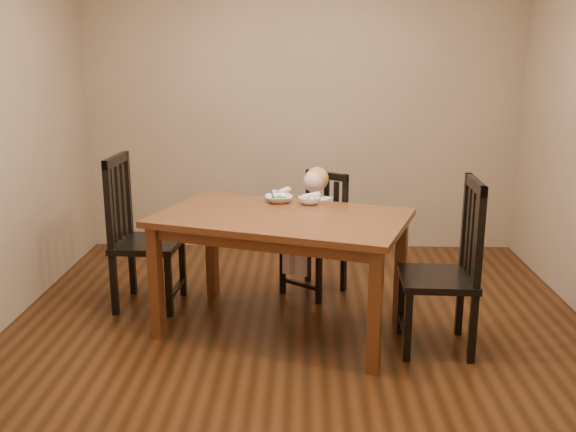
{
  "coord_description": "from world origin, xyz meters",
  "views": [
    {
      "loc": [
        0.03,
        -3.95,
        1.83
      ],
      "look_at": [
        -0.08,
        0.25,
        0.75
      ],
      "focal_mm": 40.0,
      "sensor_mm": 36.0,
      "label": 1
    }
  ],
  "objects_px": {
    "chair_left": "(140,235)",
    "bowl_veg": "(310,201)",
    "bowl_peas": "(279,199)",
    "chair_right": "(447,269)",
    "dining_table": "(282,228)",
    "toddler": "(314,220)",
    "chair_child": "(317,236)"
  },
  "relations": [
    {
      "from": "bowl_peas",
      "to": "chair_child",
      "type": "bearing_deg",
      "value": 51.88
    },
    {
      "from": "dining_table",
      "to": "chair_right",
      "type": "xyz_separation_m",
      "value": [
        1.03,
        -0.27,
        -0.18
      ]
    },
    {
      "from": "chair_left",
      "to": "chair_right",
      "type": "relative_size",
      "value": 1.03
    },
    {
      "from": "toddler",
      "to": "bowl_veg",
      "type": "distance_m",
      "value": 0.44
    },
    {
      "from": "chair_child",
      "to": "bowl_veg",
      "type": "xyz_separation_m",
      "value": [
        -0.06,
        -0.41,
        0.37
      ]
    },
    {
      "from": "dining_table",
      "to": "chair_child",
      "type": "bearing_deg",
      "value": 70.87
    },
    {
      "from": "dining_table",
      "to": "chair_left",
      "type": "xyz_separation_m",
      "value": [
        -1.05,
        0.39,
        -0.17
      ]
    },
    {
      "from": "chair_right",
      "to": "dining_table",
      "type": "bearing_deg",
      "value": 77.82
    },
    {
      "from": "dining_table",
      "to": "toddler",
      "type": "xyz_separation_m",
      "value": [
        0.22,
        0.68,
        -0.12
      ]
    },
    {
      "from": "chair_right",
      "to": "bowl_peas",
      "type": "xyz_separation_m",
      "value": [
        -1.06,
        0.63,
        0.3
      ]
    },
    {
      "from": "dining_table",
      "to": "chair_left",
      "type": "relative_size",
      "value": 1.62
    },
    {
      "from": "bowl_peas",
      "to": "bowl_veg",
      "type": "distance_m",
      "value": 0.22
    },
    {
      "from": "dining_table",
      "to": "chair_right",
      "type": "distance_m",
      "value": 1.08
    },
    {
      "from": "dining_table",
      "to": "chair_left",
      "type": "height_order",
      "value": "chair_left"
    },
    {
      "from": "chair_left",
      "to": "bowl_peas",
      "type": "relative_size",
      "value": 5.77
    },
    {
      "from": "dining_table",
      "to": "bowl_veg",
      "type": "height_order",
      "value": "bowl_veg"
    },
    {
      "from": "chair_child",
      "to": "toddler",
      "type": "bearing_deg",
      "value": 90.0
    },
    {
      "from": "bowl_veg",
      "to": "chair_left",
      "type": "bearing_deg",
      "value": 175.87
    },
    {
      "from": "chair_child",
      "to": "chair_right",
      "type": "distance_m",
      "value": 1.26
    },
    {
      "from": "chair_child",
      "to": "bowl_veg",
      "type": "height_order",
      "value": "chair_child"
    },
    {
      "from": "dining_table",
      "to": "bowl_peas",
      "type": "bearing_deg",
      "value": 95.21
    },
    {
      "from": "bowl_peas",
      "to": "bowl_veg",
      "type": "xyz_separation_m",
      "value": [
        0.22,
        -0.05,
        0.0
      ]
    },
    {
      "from": "chair_right",
      "to": "bowl_peas",
      "type": "bearing_deg",
      "value": 61.89
    },
    {
      "from": "chair_child",
      "to": "toddler",
      "type": "xyz_separation_m",
      "value": [
        -0.03,
        -0.04,
        0.14
      ]
    },
    {
      "from": "chair_left",
      "to": "bowl_veg",
      "type": "xyz_separation_m",
      "value": [
        1.23,
        -0.09,
        0.29
      ]
    },
    {
      "from": "chair_left",
      "to": "dining_table",
      "type": "bearing_deg",
      "value": 72.19
    },
    {
      "from": "bowl_peas",
      "to": "chair_left",
      "type": "bearing_deg",
      "value": 177.95
    },
    {
      "from": "toddler",
      "to": "bowl_peas",
      "type": "distance_m",
      "value": 0.47
    },
    {
      "from": "chair_left",
      "to": "bowl_veg",
      "type": "bearing_deg",
      "value": 88.76
    },
    {
      "from": "bowl_peas",
      "to": "toddler",
      "type": "bearing_deg",
      "value": 51.79
    },
    {
      "from": "chair_left",
      "to": "chair_child",
      "type": "bearing_deg",
      "value": 106.88
    },
    {
      "from": "dining_table",
      "to": "chair_child",
      "type": "relative_size",
      "value": 1.95
    }
  ]
}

